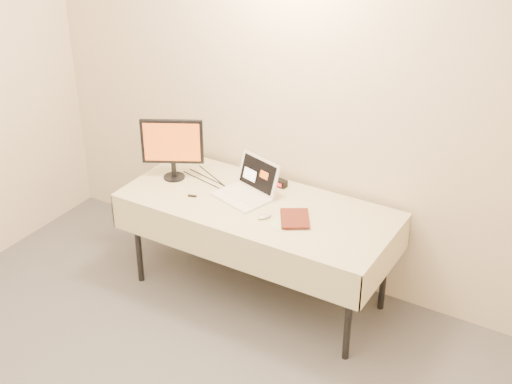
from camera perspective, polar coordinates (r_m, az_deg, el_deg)
The scene contains 9 objects.
back_wall at distance 4.85m, azimuth 2.91°, elevation 7.64°, with size 4.00×0.10×2.70m, color beige.
table at distance 4.78m, azimuth 0.14°, elevation -1.61°, with size 1.86×0.81×0.74m.
laptop at distance 4.83m, azimuth -0.62°, elevation 0.33°, with size 0.44×0.41×0.24m.
monitor at distance 5.00m, azimuth -6.71°, elevation 3.80°, with size 0.39×0.23×0.45m.
book at distance 4.51m, azimuth 2.01°, elevation -0.97°, with size 0.18×0.02×0.24m, color maroon.
alarm_clock at distance 4.97m, azimuth 1.82°, elevation 0.77°, with size 0.13×0.07×0.05m.
clicker at distance 4.59m, azimuth 0.72°, elevation -1.94°, with size 0.05×0.10×0.02m, color silver.
paper_form at distance 4.60m, azimuth 2.60°, elevation -2.10°, with size 0.12×0.31×0.00m, color #B9DBAE.
usb_dongle at distance 4.86m, azimuth -5.13°, elevation -0.31°, with size 0.06×0.02×0.01m, color black.
Camera 1 is at (2.10, -1.51, 3.09)m, focal length 50.00 mm.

